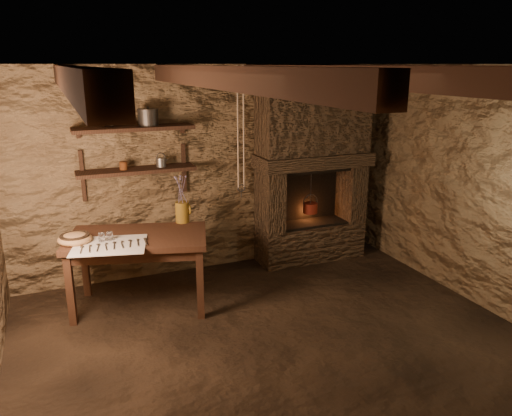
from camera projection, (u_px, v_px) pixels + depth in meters
name	position (u px, v px, depth m)	size (l,w,h in m)	color
floor	(279.00, 347.00, 4.39)	(4.50, 4.50, 0.00)	black
back_wall	(208.00, 170.00, 5.83)	(4.50, 0.04, 2.40)	brown
front_wall	(468.00, 337.00, 2.28)	(4.50, 0.04, 2.40)	brown
right_wall	(489.00, 191.00, 4.89)	(0.04, 4.00, 2.40)	brown
ceiling	(284.00, 64.00, 3.72)	(4.50, 4.00, 0.04)	black
beam_far_left	(73.00, 79.00, 3.20)	(0.14, 3.95, 0.16)	black
beam_mid_left	(220.00, 77.00, 3.57)	(0.14, 3.95, 0.16)	black
beam_mid_right	(341.00, 76.00, 3.93)	(0.14, 3.95, 0.16)	black
beam_far_right	(440.00, 75.00, 4.30)	(0.14, 3.95, 0.16)	black
shelf_lower	(137.00, 170.00, 5.35)	(1.25, 0.30, 0.04)	black
shelf_upper	(134.00, 128.00, 5.23)	(1.25, 0.30, 0.04)	black
hearth	(312.00, 164.00, 6.08)	(1.43, 0.51, 2.30)	#392A1C
work_table	(140.00, 269.00, 5.03)	(1.51, 1.12, 0.77)	#381F13
linen_cloth	(110.00, 245.00, 4.65)	(0.66, 0.53, 0.01)	beige
pewter_cutlery_row	(110.00, 245.00, 4.63)	(0.55, 0.21, 0.01)	gray
drinking_glasses	(110.00, 236.00, 4.76)	(0.21, 0.06, 0.09)	silver
stoneware_jug	(182.00, 202.00, 5.29)	(0.17, 0.16, 0.51)	olive
wooden_bowl	(75.00, 239.00, 4.72)	(0.32, 0.32, 0.11)	#A67648
iron_stockpot	(148.00, 118.00, 5.26)	(0.21, 0.21, 0.16)	#332F2D
tin_pan	(108.00, 114.00, 5.18)	(0.27, 0.27, 0.04)	gray
small_kettle	(161.00, 162.00, 5.43)	(0.14, 0.11, 0.15)	gray
rusty_tin	(124.00, 166.00, 5.28)	(0.08, 0.08, 0.08)	#562811
red_pot	(310.00, 207.00, 6.17)	(0.20, 0.20, 0.54)	maroon
hanging_ropes	(241.00, 128.00, 4.84)	(0.08, 0.08, 1.20)	tan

